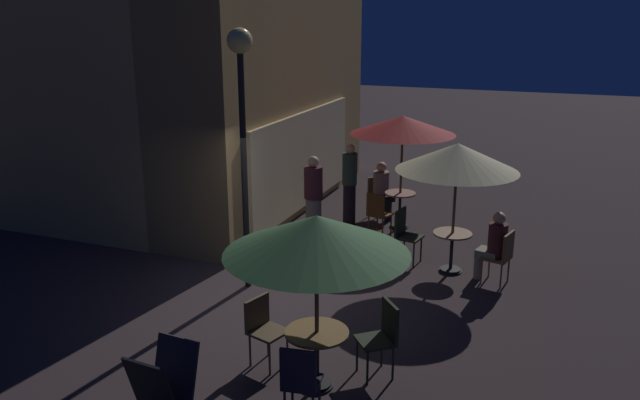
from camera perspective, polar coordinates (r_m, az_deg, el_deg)
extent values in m
plane|color=#302628|center=(10.19, -3.60, -8.83)|extent=(60.00, 60.00, 0.00)
cube|color=tan|center=(14.37, -4.40, 15.83)|extent=(7.46, 1.75, 8.39)
cube|color=tan|center=(13.18, -19.26, 14.94)|extent=(1.75, 6.27, 8.39)
cube|color=beige|center=(14.00, -1.41, 3.69)|extent=(5.22, 0.08, 2.10)
cylinder|color=black|center=(10.04, -6.83, 2.37)|extent=(0.10, 0.10, 3.84)
sphere|color=#FCD779|center=(9.75, -7.24, 14.05)|extent=(0.39, 0.39, 0.39)
cube|color=black|center=(7.50, -12.97, -15.28)|extent=(0.32, 0.57, 0.88)
cube|color=black|center=(7.27, -14.79, -16.53)|extent=(0.32, 0.57, 0.88)
cylinder|color=black|center=(8.00, -0.28, -16.31)|extent=(0.40, 0.40, 0.03)
cylinder|color=black|center=(7.83, -0.29, -14.23)|extent=(0.06, 0.06, 0.71)
cylinder|color=brown|center=(7.64, -0.29, -11.85)|extent=(0.77, 0.77, 0.03)
cylinder|color=black|center=(11.39, 11.65, -6.25)|extent=(0.40, 0.40, 0.03)
cylinder|color=black|center=(11.26, 11.74, -4.70)|extent=(0.06, 0.06, 0.69)
cylinder|color=brown|center=(11.14, 11.85, -2.96)|extent=(0.67, 0.67, 0.03)
cylinder|color=black|center=(13.49, 7.13, -2.39)|extent=(0.40, 0.40, 0.03)
cylinder|color=black|center=(13.38, 7.19, -0.96)|extent=(0.06, 0.06, 0.73)
cylinder|color=#8A5C4B|center=(13.27, 7.25, 0.61)|extent=(0.64, 0.64, 0.03)
cylinder|color=black|center=(8.00, -0.28, -16.22)|extent=(0.36, 0.36, 0.06)
cylinder|color=#4D362B|center=(7.49, -0.29, -9.54)|extent=(0.05, 0.05, 2.13)
cone|color=#2F572E|center=(7.14, -0.30, -3.14)|extent=(2.15, 2.15, 0.46)
cylinder|color=black|center=(11.38, 11.65, -6.19)|extent=(0.36, 0.36, 0.06)
cylinder|color=#4D3826|center=(11.01, 11.98, -0.95)|extent=(0.05, 0.05, 2.24)
cone|color=tan|center=(10.78, 12.27, 3.80)|extent=(2.05, 2.05, 0.47)
cylinder|color=black|center=(13.49, 7.14, -2.33)|extent=(0.36, 0.36, 0.06)
cylinder|color=#4A3722|center=(13.17, 7.31, 2.33)|extent=(0.05, 0.05, 2.32)
cone|color=maroon|center=(12.96, 7.47, 6.71)|extent=(2.14, 2.14, 0.37)
cylinder|color=#4E3E28|center=(8.35, -2.96, -13.16)|extent=(0.03, 0.03, 0.45)
cylinder|color=#4E3E28|center=(8.13, -4.56, -14.06)|extent=(0.03, 0.03, 0.45)
cylinder|color=#4E3E28|center=(8.54, -4.71, -12.45)|extent=(0.03, 0.03, 0.45)
cylinder|color=#4E3E28|center=(8.33, -6.32, -13.30)|extent=(0.03, 0.03, 0.45)
cube|color=#4E3E28|center=(8.22, -4.68, -11.76)|extent=(0.52, 0.52, 0.04)
cube|color=#4E3E28|center=(8.23, -5.70, -10.00)|extent=(0.41, 0.16, 0.41)
cylinder|color=black|center=(7.47, -2.50, -16.94)|extent=(0.03, 0.03, 0.48)
cylinder|color=black|center=(7.41, -0.05, -17.25)|extent=(0.03, 0.03, 0.48)
cube|color=black|center=(7.17, -1.61, -16.08)|extent=(0.45, 0.45, 0.03)
cube|color=black|center=(6.89, -2.00, -15.06)|extent=(0.10, 0.39, 0.47)
cylinder|color=black|center=(7.93, 4.30, -14.86)|extent=(0.03, 0.03, 0.46)
cylinder|color=black|center=(8.20, 3.36, -13.71)|extent=(0.03, 0.03, 0.46)
cylinder|color=black|center=(8.06, 6.59, -14.41)|extent=(0.03, 0.03, 0.46)
cylinder|color=black|center=(8.32, 5.58, -13.30)|extent=(0.03, 0.03, 0.46)
cube|color=black|center=(8.00, 5.00, -12.54)|extent=(0.59, 0.59, 0.04)
cube|color=black|center=(7.96, 6.33, -10.70)|extent=(0.35, 0.30, 0.47)
cylinder|color=brown|center=(10.95, 14.33, -6.26)|extent=(0.03, 0.03, 0.43)
cylinder|color=brown|center=(11.24, 14.98, -5.70)|extent=(0.03, 0.03, 0.43)
cylinder|color=brown|center=(10.84, 15.98, -6.62)|extent=(0.03, 0.03, 0.43)
cylinder|color=brown|center=(11.14, 16.60, -6.04)|extent=(0.03, 0.03, 0.43)
cube|color=brown|center=(10.95, 15.57, -5.03)|extent=(0.52, 0.52, 0.04)
cube|color=brown|center=(10.81, 16.61, -4.02)|extent=(0.42, 0.15, 0.45)
cylinder|color=black|center=(11.66, 9.08, -4.41)|extent=(0.03, 0.03, 0.47)
cylinder|color=black|center=(11.37, 8.43, -4.93)|extent=(0.03, 0.03, 0.47)
cylinder|color=black|center=(11.78, 7.58, -4.12)|extent=(0.03, 0.03, 0.47)
cylinder|color=black|center=(11.49, 6.89, -4.63)|extent=(0.03, 0.03, 0.47)
cube|color=black|center=(11.48, 8.05, -3.35)|extent=(0.49, 0.49, 0.03)
cube|color=black|center=(11.47, 7.24, -1.97)|extent=(0.42, 0.11, 0.48)
cylinder|color=brown|center=(13.99, 6.43, -0.83)|extent=(0.03, 0.03, 0.42)
cylinder|color=brown|center=(13.81, 5.23, -1.03)|extent=(0.03, 0.03, 0.42)
cylinder|color=brown|center=(14.26, 5.68, -0.47)|extent=(0.03, 0.03, 0.42)
cylinder|color=brown|center=(14.09, 4.50, -0.65)|extent=(0.03, 0.03, 0.42)
cube|color=brown|center=(13.97, 5.48, 0.15)|extent=(0.61, 0.61, 0.04)
cube|color=brown|center=(14.07, 5.09, 1.26)|extent=(0.35, 0.32, 0.43)
cylinder|color=#583514|center=(13.00, 5.18, -2.05)|extent=(0.03, 0.03, 0.47)
cylinder|color=#583514|center=(12.84, 6.41, -2.32)|extent=(0.03, 0.03, 0.47)
cylinder|color=#583514|center=(12.73, 4.40, -2.42)|extent=(0.03, 0.03, 0.47)
cylinder|color=#583514|center=(12.57, 5.65, -2.71)|extent=(0.03, 0.03, 0.47)
cube|color=#583514|center=(12.70, 5.44, -1.30)|extent=(0.50, 0.50, 0.04)
cube|color=#583514|center=(12.48, 5.03, -0.46)|extent=(0.15, 0.40, 0.44)
cube|color=slate|center=(10.98, 14.90, -4.68)|extent=(0.39, 0.43, 0.14)
cylinder|color=slate|center=(11.12, 14.04, -5.69)|extent=(0.14, 0.14, 0.49)
cylinder|color=#4A201D|center=(10.84, 15.69, -3.46)|extent=(0.31, 0.31, 0.55)
sphere|color=tan|center=(10.73, 15.85, -1.59)|extent=(0.21, 0.21, 0.21)
cube|color=black|center=(13.84, 5.79, 0.21)|extent=(0.50, 0.50, 0.14)
cylinder|color=black|center=(13.79, 6.12, -0.93)|extent=(0.14, 0.14, 0.49)
cylinder|color=#7F625C|center=(13.88, 5.52, 1.46)|extent=(0.35, 0.35, 0.56)
sphere|color=tan|center=(13.79, 5.56, 2.97)|extent=(0.22, 0.22, 0.22)
cylinder|color=black|center=(13.36, 2.66, -0.46)|extent=(0.27, 0.27, 0.92)
cylinder|color=#2B3E33|center=(13.16, 2.70, 2.82)|extent=(0.31, 0.31, 0.66)
sphere|color=beige|center=(13.06, 2.73, 4.62)|extent=(0.20, 0.20, 0.20)
cylinder|color=#70645A|center=(12.52, -0.59, -1.73)|extent=(0.31, 0.31, 0.88)
cylinder|color=#421D25|center=(12.30, -0.60, 1.60)|extent=(0.37, 0.37, 0.63)
sphere|color=tan|center=(12.20, -0.60, 3.47)|extent=(0.22, 0.22, 0.22)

